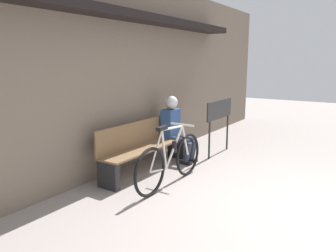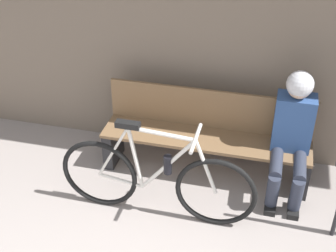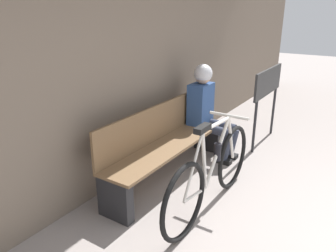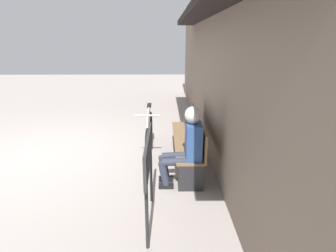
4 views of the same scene
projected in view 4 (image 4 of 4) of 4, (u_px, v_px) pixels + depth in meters
name	position (u px, v px, depth m)	size (l,w,h in m)	color
ground_plane	(47.00, 156.00, 4.86)	(24.00, 24.00, 0.00)	gray
storefront_wall	(215.00, 65.00, 4.37)	(12.00, 0.56, 3.20)	#756656
park_bench_near	(189.00, 140.00, 4.54)	(1.96, 0.42, 0.83)	brown
bicycle	(149.00, 136.00, 4.82)	(1.70, 0.40, 0.92)	black
person_seated	(187.00, 142.00, 3.72)	(0.34, 0.62, 1.19)	#2D3342
signboard	(148.00, 159.00, 2.87)	(1.05, 0.04, 1.07)	#232326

